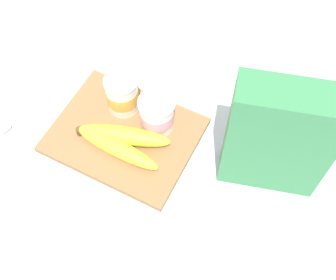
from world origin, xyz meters
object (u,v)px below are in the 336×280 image
(yogurt_cup_back, at_px, (157,114))
(banana_bunch, at_px, (121,141))
(cereal_box, at_px, (279,139))
(spoon, at_px, (15,121))
(cutting_board, at_px, (124,135))
(yogurt_cup_front, at_px, (122,94))

(yogurt_cup_back, height_order, banana_bunch, yogurt_cup_back)
(cereal_box, height_order, spoon, cereal_box)
(yogurt_cup_back, xyz_separation_m, spoon, (-0.28, -0.12, -0.05))
(cutting_board, bearing_deg, yogurt_cup_back, 42.52)
(yogurt_cup_front, bearing_deg, cutting_board, -59.63)
(yogurt_cup_front, height_order, banana_bunch, yogurt_cup_front)
(yogurt_cup_back, bearing_deg, spoon, -155.96)
(yogurt_cup_front, distance_m, yogurt_cup_back, 0.09)
(banana_bunch, bearing_deg, cutting_board, 111.26)
(cereal_box, relative_size, spoon, 2.07)
(cereal_box, xyz_separation_m, yogurt_cup_front, (-0.33, 0.01, -0.08))
(spoon, bearing_deg, yogurt_cup_back, 24.04)
(yogurt_cup_back, bearing_deg, banana_bunch, -118.56)
(cutting_board, bearing_deg, spoon, -161.38)
(cutting_board, xyz_separation_m, yogurt_cup_front, (-0.03, 0.06, 0.05))
(yogurt_cup_front, bearing_deg, spoon, -144.76)
(yogurt_cup_front, distance_m, banana_bunch, 0.10)
(yogurt_cup_back, bearing_deg, cereal_box, 1.15)
(cutting_board, distance_m, cereal_box, 0.32)
(cereal_box, xyz_separation_m, banana_bunch, (-0.28, -0.08, -0.10))
(cutting_board, xyz_separation_m, yogurt_cup_back, (0.05, 0.05, 0.05))
(yogurt_cup_back, bearing_deg, yogurt_cup_front, 172.79)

